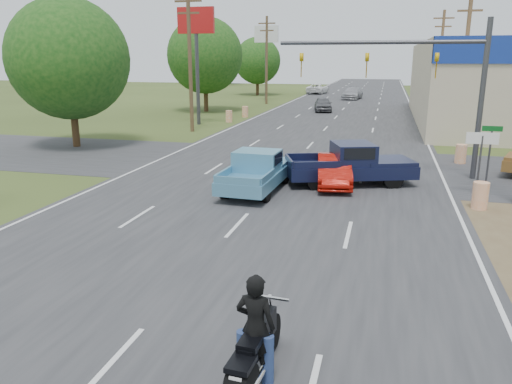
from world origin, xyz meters
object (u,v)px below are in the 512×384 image
(distant_car_silver, at_px, (352,93))
(red_convertible, at_px, (334,171))
(distant_car_grey, at_px, (323,104))
(motorcycle, at_px, (254,355))
(rider, at_px, (255,332))
(distant_car_white, at_px, (318,89))
(blue_pickup, at_px, (257,170))
(navy_pickup, at_px, (353,164))

(distant_car_silver, bearing_deg, red_convertible, -80.15)
(red_convertible, relative_size, distant_car_grey, 0.94)
(motorcycle, bearing_deg, rider, 90.00)
(motorcycle, bearing_deg, distant_car_grey, 99.97)
(red_convertible, xyz_separation_m, motorcycle, (0.14, -13.98, -0.12))
(distant_car_silver, bearing_deg, motorcycle, -80.71)
(distant_car_white, bearing_deg, rider, 104.16)
(distant_car_grey, height_order, distant_car_silver, distant_car_silver)
(distant_car_grey, bearing_deg, rider, -93.76)
(motorcycle, relative_size, rider, 1.29)
(blue_pickup, xyz_separation_m, navy_pickup, (3.75, 2.04, 0.07))
(blue_pickup, bearing_deg, distant_car_silver, 92.02)
(navy_pickup, bearing_deg, red_convertible, -78.99)
(blue_pickup, bearing_deg, motorcycle, -73.33)
(blue_pickup, height_order, distant_car_grey, blue_pickup)
(red_convertible, bearing_deg, distant_car_silver, 84.75)
(red_convertible, bearing_deg, distant_car_white, 90.13)
(red_convertible, height_order, motorcycle, red_convertible)
(rider, bearing_deg, red_convertible, -85.12)
(blue_pickup, bearing_deg, distant_car_white, 97.86)
(red_convertible, relative_size, blue_pickup, 0.78)
(navy_pickup, distance_m, distant_car_white, 57.30)
(distant_car_white, bearing_deg, blue_pickup, 102.58)
(red_convertible, bearing_deg, motorcycle, -97.71)
(red_convertible, xyz_separation_m, distant_car_silver, (-2.54, 47.62, 0.13))
(motorcycle, relative_size, blue_pickup, 0.47)
(navy_pickup, bearing_deg, distant_car_white, 169.64)
(distant_car_white, bearing_deg, distant_car_grey, 106.17)
(rider, distance_m, blue_pickup, 12.72)
(rider, height_order, distant_car_grey, rider)
(navy_pickup, distance_m, distant_car_grey, 30.70)
(motorcycle, bearing_deg, red_convertible, 94.86)
(navy_pickup, distance_m, distant_car_silver, 47.28)
(motorcycle, distance_m, rider, 0.40)
(red_convertible, distance_m, distant_car_grey, 31.03)
(distant_car_grey, height_order, distant_car_white, distant_car_white)
(distant_car_grey, bearing_deg, blue_pickup, -97.10)
(distant_car_grey, distance_m, distant_car_white, 26.61)
(red_convertible, relative_size, motorcycle, 1.67)
(blue_pickup, bearing_deg, rider, -73.23)
(motorcycle, height_order, rider, rider)
(blue_pickup, relative_size, distant_car_grey, 1.20)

